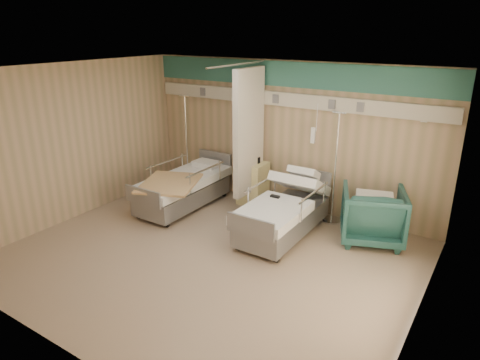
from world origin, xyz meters
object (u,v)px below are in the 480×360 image
at_px(visitor_armchair, 373,215).
at_px(bed_left, 183,192).
at_px(iv_stand_left, 188,172).
at_px(bedside_cabinet, 253,183).
at_px(bed_right, 283,217).
at_px(iv_stand_right, 333,200).

bearing_deg(visitor_armchair, bed_left, -11.62).
bearing_deg(iv_stand_left, bedside_cabinet, 6.37).
distance_m(bedside_cabinet, iv_stand_left, 1.54).
distance_m(visitor_armchair, iv_stand_left, 4.01).
bearing_deg(bed_left, bed_right, 0.00).
xyz_separation_m(bed_right, iv_stand_right, (0.50, 0.96, 0.10)).
bearing_deg(bed_right, bedside_cabinet, 141.95).
height_order(bed_right, bedside_cabinet, bedside_cabinet).
xyz_separation_m(visitor_armchair, iv_stand_right, (-0.82, 0.36, -0.04)).
height_order(iv_stand_right, iv_stand_left, iv_stand_left).
height_order(bedside_cabinet, iv_stand_left, iv_stand_left).
bearing_deg(bedside_cabinet, iv_stand_left, -173.63).
relative_size(bed_left, iv_stand_left, 1.05).
distance_m(iv_stand_right, iv_stand_left, 3.19).
distance_m(bed_right, iv_stand_right, 1.09).
bearing_deg(visitor_armchair, bedside_cabinet, -28.20).
height_order(bed_right, visitor_armchair, visitor_armchair).
relative_size(bed_right, iv_stand_left, 1.05).
bearing_deg(bed_right, bed_left, 180.00).
distance_m(bed_left, iv_stand_left, 0.88).
height_order(visitor_armchair, iv_stand_left, iv_stand_left).
bearing_deg(bedside_cabinet, bed_left, -139.40).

